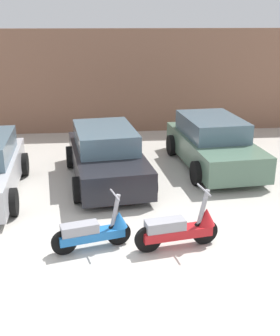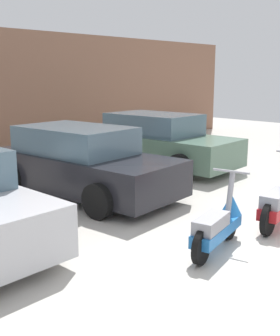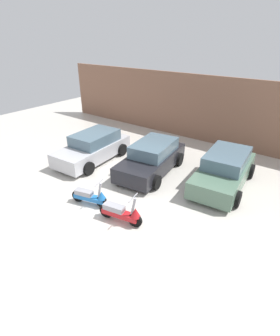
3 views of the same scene
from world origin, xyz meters
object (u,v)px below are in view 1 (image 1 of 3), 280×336
(scooter_front_right, at_px, (181,228))
(car_rear_right, at_px, (213,143))
(car_rear_center, at_px, (106,156))
(scooter_front_left, at_px, (95,231))

(scooter_front_right, height_order, car_rear_right, car_rear_right)
(scooter_front_right, height_order, car_rear_center, car_rear_center)
(scooter_front_left, xyz_separation_m, scooter_front_right, (1.47, -0.08, 0.03))
(car_rear_center, bearing_deg, car_rear_right, 97.61)
(car_rear_center, distance_m, car_rear_right, 2.95)
(scooter_front_left, xyz_separation_m, car_rear_right, (3.10, 4.08, 0.28))
(car_rear_right, bearing_deg, scooter_front_left, -42.58)
(car_rear_right, bearing_deg, scooter_front_right, -26.71)
(scooter_front_left, distance_m, scooter_front_right, 1.48)
(scooter_front_left, distance_m, car_rear_right, 5.13)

